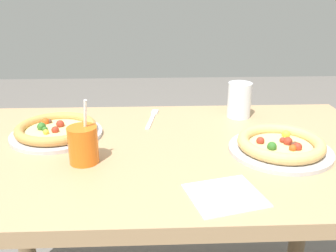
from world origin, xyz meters
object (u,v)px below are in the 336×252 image
at_px(pizza_far, 56,130).
at_px(water_cup_clear, 239,100).
at_px(fork, 152,118).
at_px(drink_cup_colored, 83,145).
at_px(pizza_near, 280,145).

xyz_separation_m(pizza_far, water_cup_clear, (0.62, 0.16, 0.04)).
distance_m(pizza_far, fork, 0.34).
bearing_deg(water_cup_clear, fork, -178.63).
distance_m(drink_cup_colored, water_cup_clear, 0.61).
relative_size(pizza_near, drink_cup_colored, 1.63).
xyz_separation_m(pizza_near, water_cup_clear, (-0.05, 0.31, 0.04)).
xyz_separation_m(drink_cup_colored, fork, (0.18, 0.34, -0.05)).
xyz_separation_m(drink_cup_colored, water_cup_clear, (0.50, 0.35, 0.01)).
bearing_deg(water_cup_clear, pizza_near, -80.42).
height_order(pizza_near, fork, pizza_near).
distance_m(pizza_far, water_cup_clear, 0.64).
bearing_deg(pizza_near, water_cup_clear, 99.58).
bearing_deg(water_cup_clear, drink_cup_colored, -145.11).
distance_m(drink_cup_colored, fork, 0.39).
height_order(pizza_far, water_cup_clear, water_cup_clear).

